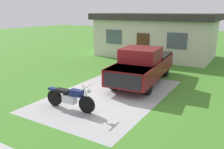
# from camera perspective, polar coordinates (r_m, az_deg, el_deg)

# --- Properties ---
(ground_plane) EXTENTS (80.00, 80.00, 0.00)m
(ground_plane) POSITION_cam_1_polar(r_m,az_deg,el_deg) (10.72, -0.35, -4.92)
(ground_plane) COLOR #438029
(driveway_pad) EXTENTS (4.49, 7.32, 0.01)m
(driveway_pad) POSITION_cam_1_polar(r_m,az_deg,el_deg) (10.71, -0.35, -4.91)
(driveway_pad) COLOR #A4A4A4
(driveway_pad) RESTS_ON ground
(motorcycle) EXTENTS (2.21, 0.70, 1.09)m
(motorcycle) POSITION_cam_1_polar(r_m,az_deg,el_deg) (9.17, -10.17, -5.60)
(motorcycle) COLOR black
(motorcycle) RESTS_ON ground
(pickup_truck) EXTENTS (2.51, 5.78, 1.90)m
(pickup_truck) POSITION_cam_1_polar(r_m,az_deg,el_deg) (12.51, 7.66, 2.47)
(pickup_truck) COLOR black
(pickup_truck) RESTS_ON ground
(neighbor_house) EXTENTS (9.60, 5.60, 3.50)m
(neighbor_house) POSITION_cam_1_polar(r_m,az_deg,el_deg) (19.96, 10.54, 9.57)
(neighbor_house) COLOR beige
(neighbor_house) RESTS_ON ground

